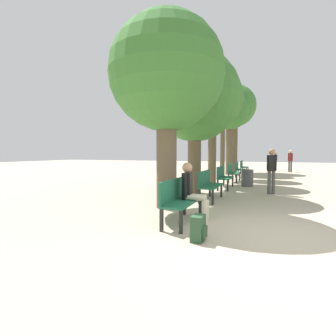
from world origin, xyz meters
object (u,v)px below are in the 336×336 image
tree_row_0 (166,75)px  person_seated (192,190)px  bench_row_2 (223,176)px  pedestrian_mid (271,168)px  trash_bin (247,178)px  bench_row_1 (208,183)px  tree_row_4 (230,113)px  tree_row_2 (213,99)px  tree_row_5 (234,107)px  tree_row_3 (223,99)px  bench_row_5 (243,166)px  pedestrian_near (290,159)px  tree_row_1 (195,97)px  pedestrian_far (275,160)px  bench_row_0 (179,198)px  bench_row_4 (239,168)px  backpack (198,228)px  bench_row_3 (233,171)px

tree_row_0 → person_seated: (1.05, -1.13, -2.85)m
bench_row_2 → pedestrian_mid: 2.06m
bench_row_2 → trash_bin: (0.87, 1.15, -0.16)m
bench_row_1 → tree_row_4: (-0.81, 10.17, 3.64)m
tree_row_2 → person_seated: (1.05, -7.07, -3.33)m
tree_row_5 → tree_row_3: bearing=-90.0°
bench_row_5 → tree_row_3: size_ratio=0.26×
bench_row_1 → pedestrian_near: bearing=77.1°
tree_row_1 → pedestrian_far: bearing=78.4°
tree_row_5 → person_seated: size_ratio=5.21×
tree_row_1 → tree_row_5: (0.00, 11.24, 1.45)m
tree_row_4 → pedestrian_mid: size_ratio=3.39×
bench_row_1 → pedestrian_far: pedestrian_far is taller
bench_row_1 → tree_row_1: 3.34m
bench_row_0 → bench_row_4: (0.00, 11.40, 0.00)m
tree_row_1 → pedestrian_near: 13.69m
tree_row_0 → pedestrian_far: 18.02m
bench_row_4 → backpack: bearing=-86.8°
tree_row_3 → bench_row_0: bearing=-85.4°
bench_row_0 → pedestrian_far: size_ratio=0.97×
pedestrian_mid → tree_row_3: bearing=116.5°
tree_row_4 → bench_row_0: bearing=-86.4°
bench_row_0 → tree_row_2: size_ratio=0.27×
tree_row_0 → pedestrian_mid: size_ratio=3.13×
backpack → pedestrian_near: size_ratio=0.25×
bench_row_5 → trash_bin: bench_row_5 is taller
bench_row_0 → bench_row_1: 2.85m
bench_row_1 → tree_row_4: bearing=94.6°
bench_row_3 → pedestrian_mid: pedestrian_mid is taller
bench_row_2 → bench_row_3: size_ratio=1.00×
bench_row_2 → pedestrian_near: (3.25, 11.27, 0.44)m
tree_row_2 → trash_bin: size_ratio=7.39×
person_seated → tree_row_3: bearing=96.0°
bench_row_2 → bench_row_5: (0.00, 8.55, 0.00)m
tree_row_1 → tree_row_3: bearing=90.0°
bench_row_4 → tree_row_1: 7.88m
bench_row_2 → tree_row_4: (-0.81, 7.32, 3.64)m
pedestrian_far → person_seated: bearing=-96.0°
tree_row_5 → tree_row_4: bearing=-90.0°
tree_row_3 → tree_row_5: size_ratio=0.87×
bench_row_3 → tree_row_2: size_ratio=0.27×
bench_row_4 → tree_row_1: (-0.81, -7.26, 2.97)m
bench_row_4 → tree_row_4: 4.06m
tree_row_2 → pedestrian_near: 10.92m
bench_row_5 → pedestrian_mid: pedestrian_mid is taller
tree_row_0 → tree_row_2: bearing=90.0°
bench_row_4 → person_seated: person_seated is taller
bench_row_3 → tree_row_1: tree_row_1 is taller
tree_row_3 → tree_row_2: bearing=-90.0°
tree_row_0 → tree_row_4: bearing=90.0°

